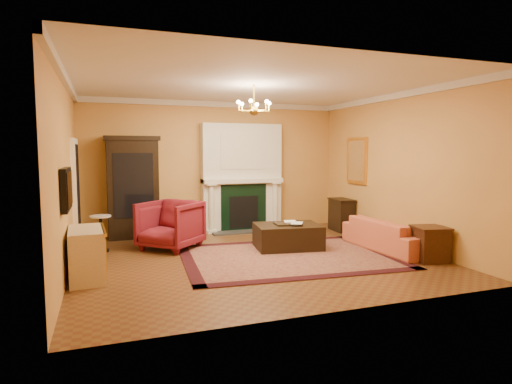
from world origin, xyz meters
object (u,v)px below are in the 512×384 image
china_cabinet (133,190)px  pedestal_table (101,231)px  commode (87,254)px  console_table (341,215)px  end_table (430,245)px  wingback_armchair (170,223)px  leather_ottoman (288,236)px  coral_sofa (389,229)px

china_cabinet → pedestal_table: (-0.66, -1.14, -0.65)m
commode → console_table: bearing=18.0°
end_table → china_cabinet: bearing=140.7°
wingback_armchair → china_cabinet: bearing=157.9°
pedestal_table → console_table: console_table is taller
commode → console_table: 5.90m
console_table → wingback_armchair: bearing=-169.0°
commode → leather_ottoman: bearing=10.0°
coral_sofa → leather_ottoman: size_ratio=1.65×
pedestal_table → end_table: bearing=-26.5°
china_cabinet → coral_sofa: bearing=-33.1°
coral_sofa → end_table: 0.96m
coral_sofa → pedestal_table: bearing=70.7°
end_table → console_table: (0.06, 2.97, 0.08)m
commode → end_table: (5.45, -0.87, -0.09)m
pedestal_table → console_table: 5.33m
china_cabinet → wingback_armchair: (0.59, -1.32, -0.54)m
commode → console_table: commode is taller
end_table → leather_ottoman: 2.53m
console_table → pedestal_table: bearing=-172.7°
china_cabinet → coral_sofa: size_ratio=1.04×
wingback_armchair → coral_sofa: bearing=22.8°
commode → coral_sofa: 5.33m
pedestal_table → end_table: (5.26, -2.62, -0.11)m
coral_sofa → commode: bearing=89.5°
wingback_armchair → leather_ottoman: wingback_armchair is taller
china_cabinet → leather_ottoman: bearing=-38.4°
coral_sofa → console_table: (0.18, 2.03, -0.03)m
wingback_armchair → end_table: wingback_armchair is taller
wingback_armchair → pedestal_table: 1.27m
pedestal_table → end_table: pedestal_table is taller
wingback_armchair → end_table: 4.69m
pedestal_table → leather_ottoman: bearing=-15.5°
pedestal_table → commode: size_ratio=0.68×
commode → leather_ottoman: 3.66m
wingback_armchair → leather_ottoman: bearing=24.3°
commode → leather_ottoman: (3.56, 0.81, -0.13)m
commode → end_table: commode is taller
coral_sofa → console_table: bearing=-6.4°
wingback_armchair → commode: wingback_armchair is taller
pedestal_table → wingback_armchair: bearing=-8.3°
commode → end_table: 5.52m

